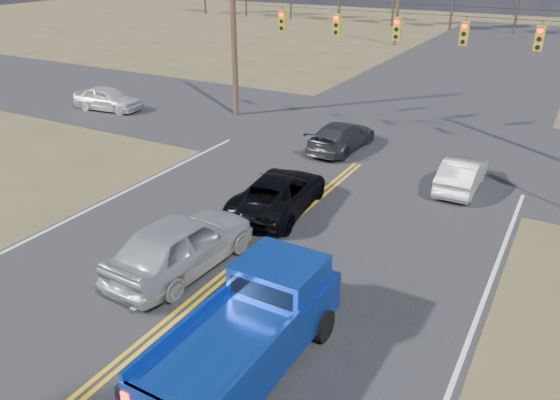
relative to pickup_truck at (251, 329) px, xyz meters
The scene contains 12 objects.
ground 3.00m from the pickup_truck, 160.48° to the right, with size 160.00×160.00×0.00m, color brown.
road_main 9.49m from the pickup_truck, 106.39° to the left, with size 14.00×120.00×0.02m, color #28282B.
road_cross 17.29m from the pickup_truck, 98.87° to the left, with size 120.00×12.00×0.02m, color #28282B.
signal_gantry 17.46m from the pickup_truck, 97.32° to the left, with size 19.60×4.83×10.00m.
utility_poles 16.81m from the pickup_truck, 99.42° to the left, with size 19.60×58.32×10.00m.
treeline 26.57m from the pickup_truck, 95.84° to the left, with size 87.00×117.80×7.40m.
pickup_truck is the anchor object (origin of this frame).
silver_suv 4.69m from the pickup_truck, 147.65° to the left, with size 2.04×5.07×1.73m, color #B1B5BA.
black_suv 8.19m from the pickup_truck, 115.03° to the left, with size 2.27×4.92×1.37m, color black.
white_car_queue 12.72m from the pickup_truck, 81.63° to the left, with size 1.36×3.89×1.28m, color silver.
dgrey_car_queue 15.13m from the pickup_truck, 105.79° to the left, with size 1.83×4.50×1.30m, color #333338.
cross_car_west 23.53m from the pickup_truck, 142.83° to the left, with size 4.05×1.63×1.38m, color silver.
Camera 1 is at (7.96, -7.23, 8.65)m, focal length 35.00 mm.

